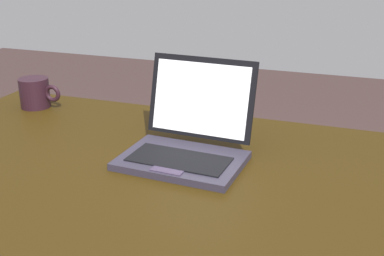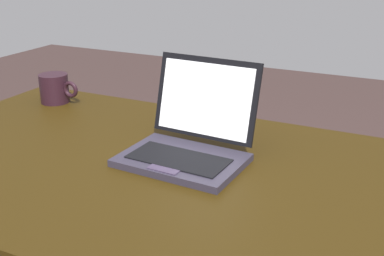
# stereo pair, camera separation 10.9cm
# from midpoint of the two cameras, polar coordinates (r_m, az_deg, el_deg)

# --- Properties ---
(desk) EXTENTS (1.62, 0.81, 0.75)m
(desk) POSITION_cam_midpoint_polar(r_m,az_deg,el_deg) (1.12, -1.50, -9.52)
(desk) COLOR black
(desk) RESTS_ON ground
(laptop_front) EXTENTS (0.29, 0.26, 0.22)m
(laptop_front) POSITION_cam_midpoint_polar(r_m,az_deg,el_deg) (1.14, -3.24, -1.45)
(laptop_front) COLOR #272330
(laptop_front) RESTS_ON desk
(coffee_mug) EXTENTS (0.14, 0.09, 0.09)m
(coffee_mug) POSITION_cam_midpoint_polar(r_m,az_deg,el_deg) (1.59, -19.83, 3.88)
(coffee_mug) COLOR black
(coffee_mug) RESTS_ON desk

